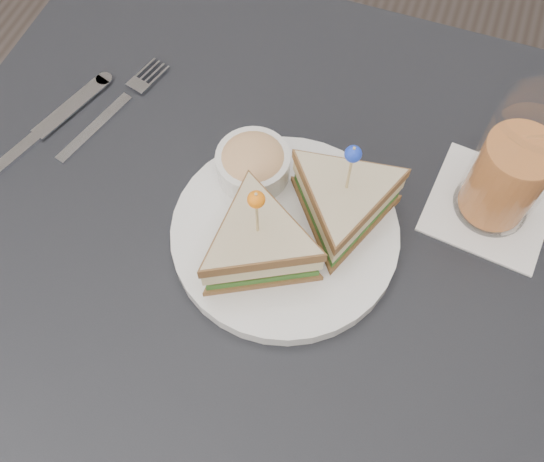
# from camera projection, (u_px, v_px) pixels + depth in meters

# --- Properties ---
(ground_plane) EXTENTS (3.50, 3.50, 0.00)m
(ground_plane) POSITION_uv_depth(u_px,v_px,m) (266.00, 410.00, 1.29)
(ground_plane) COLOR #3F3833
(table) EXTENTS (0.80, 0.80, 0.75)m
(table) POSITION_uv_depth(u_px,v_px,m) (261.00, 287.00, 0.70)
(table) COLOR black
(table) RESTS_ON ground
(plate_meal) EXTENTS (0.27, 0.25, 0.14)m
(plate_meal) POSITION_uv_depth(u_px,v_px,m) (292.00, 219.00, 0.61)
(plate_meal) COLOR white
(plate_meal) RESTS_ON table
(cutlery_fork) EXTENTS (0.07, 0.18, 0.01)m
(cutlery_fork) POSITION_uv_depth(u_px,v_px,m) (118.00, 105.00, 0.72)
(cutlery_fork) COLOR silver
(cutlery_fork) RESTS_ON table
(cutlery_knife) EXTENTS (0.08, 0.20, 0.01)m
(cutlery_knife) POSITION_uv_depth(u_px,v_px,m) (43.00, 131.00, 0.70)
(cutlery_knife) COLOR white
(cutlery_knife) RESTS_ON table
(drink_set) EXTENTS (0.14, 0.14, 0.16)m
(drink_set) POSITION_uv_depth(u_px,v_px,m) (512.00, 170.00, 0.60)
(drink_set) COLOR white
(drink_set) RESTS_ON table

